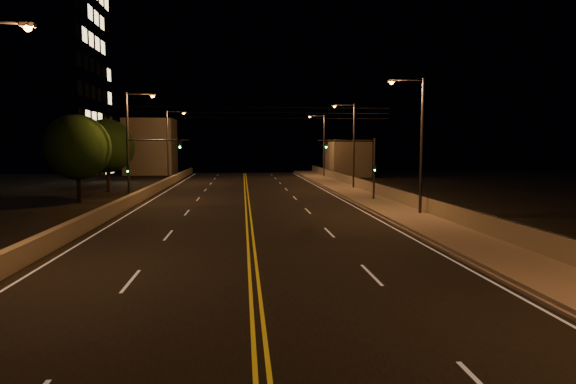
{
  "coord_description": "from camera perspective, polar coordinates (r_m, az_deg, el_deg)",
  "views": [
    {
      "loc": [
        -0.38,
        -7.16,
        4.96
      ],
      "look_at": [
        2.0,
        18.0,
        2.5
      ],
      "focal_mm": 30.0,
      "sensor_mm": 36.0,
      "label": 1
    }
  ],
  "objects": [
    {
      "name": "road",
      "position": [
        27.61,
        -4.54,
        -4.79
      ],
      "size": [
        18.0,
        120.0,
        0.02
      ],
      "primitive_type": "cube",
      "color": "black",
      "rests_on": "ground"
    },
    {
      "name": "sidewalk",
      "position": [
        29.76,
        16.78,
        -3.98
      ],
      "size": [
        3.6,
        120.0,
        0.3
      ],
      "primitive_type": "cube",
      "color": "gray",
      "rests_on": "ground"
    },
    {
      "name": "curb",
      "position": [
        29.12,
        13.36,
        -4.25
      ],
      "size": [
        0.14,
        120.0,
        0.15
      ],
      "primitive_type": "cube",
      "color": "gray",
      "rests_on": "ground"
    },
    {
      "name": "parapet_wall",
      "position": [
        30.32,
        19.71,
        -2.65
      ],
      "size": [
        0.3,
        120.0,
        1.0
      ],
      "primitive_type": "cube",
      "color": "gray",
      "rests_on": "sidewalk"
    },
    {
      "name": "jersey_barrier",
      "position": [
        28.99,
        -23.7,
        -3.82
      ],
      "size": [
        0.45,
        120.0,
        0.94
      ],
      "primitive_type": "cube",
      "color": "gray",
      "rests_on": "ground"
    },
    {
      "name": "distant_building_right",
      "position": [
        79.21,
        6.91,
        3.92
      ],
      "size": [
        6.0,
        10.0,
        5.5
      ],
      "primitive_type": "cube",
      "color": "gray",
      "rests_on": "ground"
    },
    {
      "name": "distant_building_left",
      "position": [
        85.93,
        -15.95,
        5.19
      ],
      "size": [
        8.0,
        8.0,
        9.45
      ],
      "primitive_type": "cube",
      "color": "gray",
      "rests_on": "ground"
    },
    {
      "name": "parapet_rail",
      "position": [
        30.26,
        19.74,
        -1.66
      ],
      "size": [
        0.06,
        120.0,
        0.06
      ],
      "primitive_type": "cylinder",
      "rotation": [
        1.57,
        0.0,
        0.0
      ],
      "color": "black",
      "rests_on": "parapet_wall"
    },
    {
      "name": "lane_markings",
      "position": [
        27.54,
        -4.54,
        -4.79
      ],
      "size": [
        17.32,
        116.0,
        0.0
      ],
      "color": "silver",
      "rests_on": "road"
    },
    {
      "name": "streetlight_1",
      "position": [
        34.05,
        15.16,
        6.19
      ],
      "size": [
        2.55,
        0.28,
        9.47
      ],
      "color": "#2D2D33",
      "rests_on": "ground"
    },
    {
      "name": "streetlight_2",
      "position": [
        53.33,
        7.54,
        6.04
      ],
      "size": [
        2.55,
        0.28,
        9.47
      ],
      "color": "#2D2D33",
      "rests_on": "ground"
    },
    {
      "name": "streetlight_3",
      "position": [
        72.24,
        4.1,
        5.94
      ],
      "size": [
        2.55,
        0.28,
        9.47
      ],
      "color": "#2D2D33",
      "rests_on": "ground"
    },
    {
      "name": "streetlight_5",
      "position": [
        43.74,
        -18.12,
        5.93
      ],
      "size": [
        2.55,
        0.28,
        9.47
      ],
      "color": "#2D2D33",
      "rests_on": "ground"
    },
    {
      "name": "streetlight_6",
      "position": [
        65.49,
        -13.87,
        5.83
      ],
      "size": [
        2.55,
        0.28,
        9.47
      ],
      "color": "#2D2D33",
      "rests_on": "ground"
    },
    {
      "name": "traffic_signal_right",
      "position": [
        42.11,
        8.8,
        3.62
      ],
      "size": [
        5.11,
        0.31,
        5.59
      ],
      "color": "#2D2D33",
      "rests_on": "ground"
    },
    {
      "name": "traffic_signal_left",
      "position": [
        41.67,
        -17.01,
        3.42
      ],
      "size": [
        5.11,
        0.31,
        5.59
      ],
      "color": "#2D2D33",
      "rests_on": "ground"
    },
    {
      "name": "overhead_wires",
      "position": [
        36.74,
        -4.87,
        9.35
      ],
      "size": [
        22.0,
        0.03,
        0.83
      ],
      "color": "black"
    },
    {
      "name": "tree_0",
      "position": [
        45.43,
        -23.69,
        4.88
      ],
      "size": [
        5.61,
        5.61,
        7.6
      ],
      "color": "black",
      "rests_on": "ground"
    },
    {
      "name": "tree_1",
      "position": [
        54.88,
        -20.65,
        5.13
      ],
      "size": [
        5.72,
        5.72,
        7.75
      ],
      "color": "black",
      "rests_on": "ground"
    }
  ]
}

